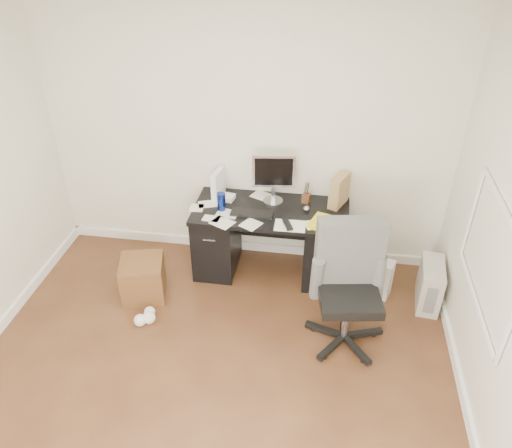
{
  "coord_description": "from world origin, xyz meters",
  "views": [
    {
      "loc": [
        0.77,
        -2.41,
        3.29
      ],
      "look_at": [
        0.22,
        1.2,
        0.87
      ],
      "focal_mm": 35.0,
      "sensor_mm": 36.0,
      "label": 1
    }
  ],
  "objects": [
    {
      "name": "desk_printer",
      "position": [
        0.87,
        1.68,
        0.11
      ],
      "size": [
        0.41,
        0.35,
        0.23
      ],
      "primitive_type": "cube",
      "rotation": [
        0.0,
        0.0,
        0.09
      ],
      "color": "slate",
      "rests_on": "ground"
    },
    {
      "name": "shopping_bag",
      "position": [
        1.36,
        1.46,
        0.2
      ],
      "size": [
        0.36,
        0.31,
        0.41
      ],
      "primitive_type": "cube",
      "rotation": [
        0.0,
        0.0,
        -0.39
      ],
      "color": "silver",
      "rests_on": "ground"
    },
    {
      "name": "lcd_monitor",
      "position": [
        0.3,
        1.8,
        1.01
      ],
      "size": [
        0.44,
        0.28,
        0.52
      ],
      "primitive_type": null,
      "rotation": [
        0.0,
        0.0,
        0.13
      ],
      "color": "#B1B0B5",
      "rests_on": "desk"
    },
    {
      "name": "ground",
      "position": [
        0.0,
        0.0,
        0.0
      ],
      "size": [
        4.0,
        4.0,
        0.0
      ],
      "primitive_type": "plane",
      "color": "#492717",
      "rests_on": "ground"
    },
    {
      "name": "white_binder",
      "position": [
        -0.26,
        1.83,
        0.89
      ],
      "size": [
        0.15,
        0.26,
        0.28
      ],
      "primitive_type": "cube",
      "rotation": [
        0.0,
        0.0,
        -0.18
      ],
      "color": "white",
      "rests_on": "desk"
    },
    {
      "name": "magazine_file",
      "position": [
        0.94,
        1.85,
        0.91
      ],
      "size": [
        0.23,
        0.3,
        0.31
      ],
      "primitive_type": "cube",
      "rotation": [
        0.0,
        0.0,
        -0.41
      ],
      "color": "#A68150",
      "rests_on": "desk"
    },
    {
      "name": "paper_remote",
      "position": [
        0.51,
        1.4,
        0.76
      ],
      "size": [
        0.29,
        0.23,
        0.02
      ],
      "primitive_type": null,
      "rotation": [
        0.0,
        0.0,
        0.02
      ],
      "color": "white",
      "rests_on": "desk"
    },
    {
      "name": "computer_mouse",
      "position": [
        0.64,
        1.67,
        0.78
      ],
      "size": [
        0.08,
        0.08,
        0.06
      ],
      "primitive_type": "sphere",
      "rotation": [
        0.0,
        0.0,
        -0.37
      ],
      "color": "#B1B0B5",
      "rests_on": "desk"
    },
    {
      "name": "pc_tower",
      "position": [
        1.85,
        1.39,
        0.22
      ],
      "size": [
        0.24,
        0.46,
        0.45
      ],
      "primitive_type": "cube",
      "rotation": [
        0.0,
        0.0,
        -0.1
      ],
      "color": "#A5A195",
      "rests_on": "ground"
    },
    {
      "name": "room_shell",
      "position": [
        0.03,
        0.03,
        1.66
      ],
      "size": [
        4.02,
        4.02,
        2.71
      ],
      "color": "silver",
      "rests_on": "ground"
    },
    {
      "name": "travel_mug",
      "position": [
        -0.17,
        1.58,
        0.84
      ],
      "size": [
        0.11,
        0.11,
        0.18
      ],
      "primitive_type": "cylinder",
      "rotation": [
        0.0,
        0.0,
        0.4
      ],
      "color": "navy",
      "rests_on": "desk"
    },
    {
      "name": "yellow_book",
      "position": [
        0.8,
        1.47,
        0.77
      ],
      "size": [
        0.27,
        0.3,
        0.04
      ],
      "primitive_type": "cube",
      "rotation": [
        0.0,
        0.0,
        -0.33
      ],
      "color": "yellow",
      "rests_on": "desk"
    },
    {
      "name": "desk",
      "position": [
        0.3,
        1.65,
        0.4
      ],
      "size": [
        1.5,
        0.7,
        0.75
      ],
      "color": "black",
      "rests_on": "ground"
    },
    {
      "name": "loose_papers",
      "position": [
        0.1,
        1.6,
        0.75
      ],
      "size": [
        1.1,
        0.6,
        0.0
      ],
      "primitive_type": null,
      "color": "white",
      "rests_on": "desk"
    },
    {
      "name": "wicker_basket",
      "position": [
        -0.87,
        1.1,
        0.2
      ],
      "size": [
        0.48,
        0.48,
        0.4
      ],
      "primitive_type": "cube",
      "rotation": [
        0.0,
        0.0,
        0.25
      ],
      "color": "#4F2F17",
      "rests_on": "ground"
    },
    {
      "name": "keyboard",
      "position": [
        0.13,
        1.54,
        0.76
      ],
      "size": [
        0.41,
        0.15,
        0.02
      ],
      "primitive_type": "cube",
      "rotation": [
        0.0,
        0.0,
        -0.03
      ],
      "color": "black",
      "rests_on": "desk"
    },
    {
      "name": "office_chair",
      "position": [
        1.07,
        0.78,
        0.57
      ],
      "size": [
        0.74,
        0.74,
        1.14
      ],
      "primitive_type": null,
      "rotation": [
        0.0,
        0.0,
        0.16
      ],
      "color": "#535653",
      "rests_on": "ground"
    },
    {
      "name": "pen_cup",
      "position": [
        0.62,
        1.84,
        0.86
      ],
      "size": [
        0.11,
        0.11,
        0.22
      ],
      "primitive_type": null,
      "rotation": [
        0.0,
        0.0,
        -0.26
      ],
      "color": "#502916",
      "rests_on": "desk"
    }
  ]
}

